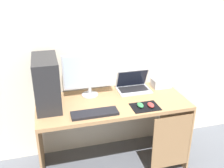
{
  "coord_description": "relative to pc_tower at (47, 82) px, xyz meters",
  "views": [
    {
      "loc": [
        -0.59,
        -2.16,
        1.92
      ],
      "look_at": [
        0.0,
        0.0,
        0.95
      ],
      "focal_mm": 40.97,
      "sensor_mm": 36.0,
      "label": 1
    }
  ],
  "objects": [
    {
      "name": "monitor",
      "position": [
        0.42,
        0.1,
        0.0
      ],
      "size": [
        0.53,
        0.17,
        0.44
      ],
      "color": "#B7BCC6",
      "rests_on": "desk"
    },
    {
      "name": "mouse_left",
      "position": [
        0.82,
        -0.27,
        -0.21
      ],
      "size": [
        0.06,
        0.1,
        0.03
      ],
      "primitive_type": "ellipsoid",
      "color": "#338C4C",
      "rests_on": "mousepad"
    },
    {
      "name": "ground_plane",
      "position": [
        0.6,
        -0.08,
        -1.0
      ],
      "size": [
        8.0,
        8.0,
        0.0
      ],
      "primitive_type": "plane",
      "color": "slate"
    },
    {
      "name": "mousepad",
      "position": [
        0.87,
        -0.28,
        -0.23
      ],
      "size": [
        0.26,
        0.2,
        0.0
      ],
      "primitive_type": "cube",
      "color": "black",
      "rests_on": "desk"
    },
    {
      "name": "projector",
      "position": [
        1.21,
        0.11,
        -0.19
      ],
      "size": [
        0.2,
        0.14,
        0.1
      ],
      "primitive_type": "cube",
      "color": "silver",
      "rests_on": "desk"
    },
    {
      "name": "wall_back",
      "position": [
        0.6,
        0.3,
        0.3
      ],
      "size": [
        4.0,
        0.05,
        2.6
      ],
      "color": "beige",
      "rests_on": "ground_plane"
    },
    {
      "name": "desk",
      "position": [
        0.62,
        -0.09,
        -0.39
      ],
      "size": [
        1.46,
        0.67,
        0.77
      ],
      "color": "#A37A51",
      "rests_on": "ground_plane"
    },
    {
      "name": "pc_tower",
      "position": [
        0.0,
        0.0,
        0.0
      ],
      "size": [
        0.22,
        0.48,
        0.47
      ],
      "primitive_type": "cube",
      "color": "#232326",
      "rests_on": "desk"
    },
    {
      "name": "mouse_right",
      "position": [
        0.92,
        -0.3,
        -0.21
      ],
      "size": [
        0.06,
        0.1,
        0.03
      ],
      "primitive_type": "ellipsoid",
      "color": "#B23333",
      "rests_on": "mousepad"
    },
    {
      "name": "keyboard",
      "position": [
        0.38,
        -0.29,
        -0.22
      ],
      "size": [
        0.42,
        0.14,
        0.02
      ],
      "primitive_type": "cube",
      "color": "black",
      "rests_on": "desk"
    },
    {
      "name": "laptop",
      "position": [
        0.89,
        0.12,
        -0.19
      ],
      "size": [
        0.35,
        0.23,
        0.22
      ],
      "color": "#B7BCC6",
      "rests_on": "desk"
    }
  ]
}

